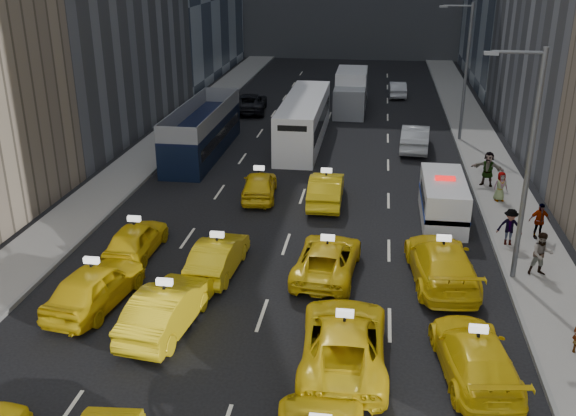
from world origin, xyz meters
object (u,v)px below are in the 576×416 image
at_px(nypd_van, 443,201).
at_px(double_decker, 203,130).
at_px(city_bus, 304,120).
at_px(box_truck, 351,92).

bearing_deg(nypd_van, double_decker, 147.60).
distance_m(nypd_van, city_bus, 14.85).
relative_size(city_bus, box_truck, 1.70).
bearing_deg(nypd_van, box_truck, 103.69).
height_order(double_decker, city_bus, double_decker).
relative_size(double_decker, city_bus, 0.92).
bearing_deg(double_decker, city_bus, 36.88).
height_order(double_decker, box_truck, box_truck).
bearing_deg(city_bus, nypd_van, -52.78).
relative_size(nypd_van, city_bus, 0.43).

